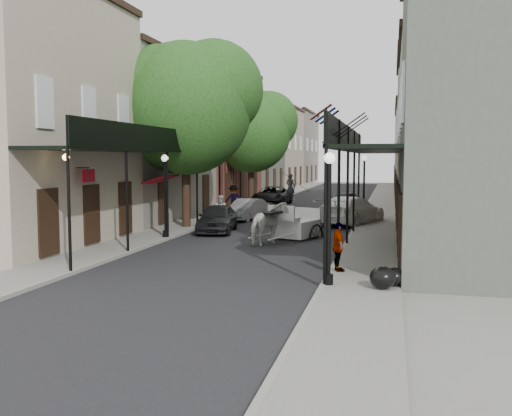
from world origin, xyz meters
The scene contains 24 objects.
ground centered at (0.00, 0.00, 0.00)m, with size 140.00×140.00×0.00m, color gray.
road centered at (0.00, 20.00, 0.01)m, with size 8.00×90.00×0.01m, color black.
sidewalk_left centered at (-5.00, 20.00, 0.06)m, with size 2.20×90.00×0.12m, color gray.
sidewalk_right centered at (5.00, 20.00, 0.06)m, with size 2.20×90.00×0.12m, color gray.
building_row_left centered at (-8.60, 30.00, 5.25)m, with size 5.00×80.00×10.50m, color #B0A28D.
building_row_right centered at (8.60, 30.00, 5.25)m, with size 5.00×80.00×10.50m, color gray.
gallery_left centered at (-4.79, 6.98, 4.05)m, with size 2.20×18.05×4.88m.
gallery_right centered at (4.79, 6.98, 4.05)m, with size 2.20×18.05×4.88m.
tree_near centered at (-4.20, 10.18, 6.49)m, with size 7.31×6.80×9.63m.
tree_far centered at (-4.25, 24.18, 5.84)m, with size 6.45×6.00×8.61m.
lamppost_right_near centered at (4.10, -2.00, 2.05)m, with size 0.32×0.32×3.71m.
lamppost_left centered at (-4.10, 6.00, 2.05)m, with size 0.32×0.32×3.71m.
lamppost_right_far centered at (4.10, 18.00, 2.05)m, with size 0.32×0.32×3.71m.
horse centered at (0.79, 5.56, 0.90)m, with size 0.97×2.13×1.80m, color silver.
carriage centered at (1.70, 8.20, 1.17)m, with size 2.41×2.99×3.00m.
pedestrian_walking centered at (-3.26, 11.85, 0.83)m, with size 0.80×0.63×1.66m, color #B4B4AA.
pedestrian_sidewalk_left centered at (-4.20, 17.68, 1.03)m, with size 1.17×0.67×1.81m, color gray.
pedestrian_sidewalk_right centered at (4.20, -0.05, 0.89)m, with size 0.91×0.38×1.55m, color gray.
car_left_near centered at (-2.60, 9.00, 0.71)m, with size 1.67×4.16×1.42m, color black.
car_left_mid centered at (-2.60, 14.78, 0.63)m, with size 1.33×3.80×1.25m, color #97969B.
car_left_far centered at (-3.34, 25.72, 0.73)m, with size 2.43×5.28×1.47m, color black.
car_right_near centered at (3.60, 14.00, 0.79)m, with size 2.21×5.43×1.57m, color white.
car_right_far centered at (2.60, 25.04, 0.61)m, with size 1.43×3.55×1.21m, color black.
trash_bags centered at (5.72, -2.03, 0.41)m, with size 0.98×1.13×0.62m.
Camera 1 is at (5.80, -17.85, 3.67)m, focal length 40.00 mm.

